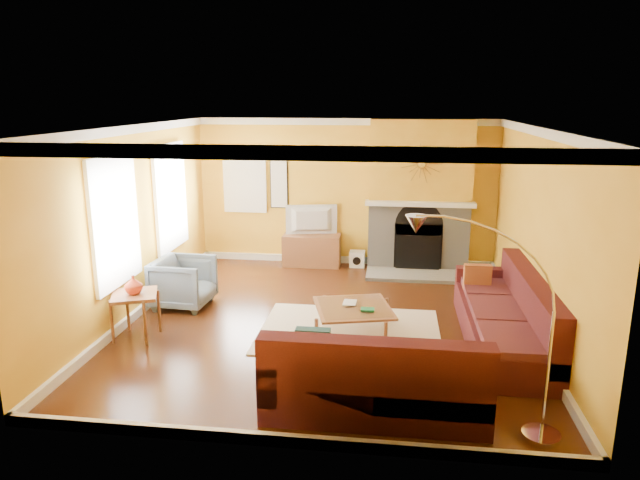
# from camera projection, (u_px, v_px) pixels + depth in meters

# --- Properties ---
(floor) EXTENTS (5.50, 6.00, 0.02)m
(floor) POSITION_uv_depth(u_px,v_px,m) (326.00, 322.00, 8.01)
(floor) COLOR #542911
(floor) RESTS_ON ground
(ceiling) EXTENTS (5.50, 6.00, 0.02)m
(ceiling) POSITION_uv_depth(u_px,v_px,m) (327.00, 126.00, 7.35)
(ceiling) COLOR white
(ceiling) RESTS_ON ground
(wall_back) EXTENTS (5.50, 0.02, 2.70)m
(wall_back) POSITION_uv_depth(u_px,v_px,m) (346.00, 192.00, 10.58)
(wall_back) COLOR gold
(wall_back) RESTS_ON ground
(wall_front) EXTENTS (5.50, 0.02, 2.70)m
(wall_front) POSITION_uv_depth(u_px,v_px,m) (285.00, 308.00, 4.79)
(wall_front) COLOR gold
(wall_front) RESTS_ON ground
(wall_left) EXTENTS (0.02, 6.00, 2.70)m
(wall_left) POSITION_uv_depth(u_px,v_px,m) (132.00, 223.00, 8.03)
(wall_left) COLOR gold
(wall_left) RESTS_ON ground
(wall_right) EXTENTS (0.02, 6.00, 2.70)m
(wall_right) POSITION_uv_depth(u_px,v_px,m) (539.00, 234.00, 7.34)
(wall_right) COLOR gold
(wall_right) RESTS_ON ground
(baseboard) EXTENTS (5.50, 6.00, 0.12)m
(baseboard) POSITION_uv_depth(u_px,v_px,m) (326.00, 318.00, 8.00)
(baseboard) COLOR white
(baseboard) RESTS_ON floor
(crown_molding) EXTENTS (5.50, 6.00, 0.12)m
(crown_molding) POSITION_uv_depth(u_px,v_px,m) (327.00, 131.00, 7.37)
(crown_molding) COLOR white
(crown_molding) RESTS_ON ceiling
(window_left_near) EXTENTS (0.06, 1.22, 1.72)m
(window_left_near) POSITION_uv_depth(u_px,v_px,m) (170.00, 197.00, 9.24)
(window_left_near) COLOR white
(window_left_near) RESTS_ON wall_left
(window_left_far) EXTENTS (0.06, 1.22, 1.72)m
(window_left_far) POSITION_uv_depth(u_px,v_px,m) (114.00, 221.00, 7.41)
(window_left_far) COLOR white
(window_left_far) RESTS_ON wall_left
(window_back) EXTENTS (0.82, 0.06, 1.22)m
(window_back) POSITION_uv_depth(u_px,v_px,m) (245.00, 180.00, 10.72)
(window_back) COLOR white
(window_back) RESTS_ON wall_back
(wall_art) EXTENTS (0.34, 0.04, 1.14)m
(wall_art) POSITION_uv_depth(u_px,v_px,m) (279.00, 178.00, 10.63)
(wall_art) COLOR white
(wall_art) RESTS_ON wall_back
(fireplace) EXTENTS (1.80, 0.40, 2.70)m
(fireplace) POSITION_uv_depth(u_px,v_px,m) (420.00, 196.00, 10.21)
(fireplace) COLOR #9A9892
(fireplace) RESTS_ON floor
(mantel) EXTENTS (1.92, 0.22, 0.08)m
(mantel) POSITION_uv_depth(u_px,v_px,m) (420.00, 204.00, 10.00)
(mantel) COLOR white
(mantel) RESTS_ON fireplace
(hearth) EXTENTS (1.80, 0.70, 0.06)m
(hearth) POSITION_uv_depth(u_px,v_px,m) (418.00, 275.00, 10.00)
(hearth) COLOR #9A9892
(hearth) RESTS_ON floor
(sunburst) EXTENTS (0.70, 0.04, 0.70)m
(sunburst) POSITION_uv_depth(u_px,v_px,m) (422.00, 164.00, 9.84)
(sunburst) COLOR olive
(sunburst) RESTS_ON fireplace
(rug) EXTENTS (2.40, 1.80, 0.02)m
(rug) POSITION_uv_depth(u_px,v_px,m) (350.00, 331.00, 7.68)
(rug) COLOR beige
(rug) RESTS_ON floor
(sectional_sofa) EXTENTS (3.10, 3.70, 0.90)m
(sectional_sofa) POSITION_uv_depth(u_px,v_px,m) (416.00, 319.00, 6.94)
(sectional_sofa) COLOR #4B181B
(sectional_sofa) RESTS_ON floor
(coffee_table) EXTENTS (1.18, 1.18, 0.38)m
(coffee_table) POSITION_uv_depth(u_px,v_px,m) (353.00, 320.00, 7.58)
(coffee_table) COLOR white
(coffee_table) RESTS_ON floor
(media_console) EXTENTS (1.06, 0.48, 0.58)m
(media_console) POSITION_uv_depth(u_px,v_px,m) (312.00, 250.00, 10.66)
(media_console) COLOR brown
(media_console) RESTS_ON floor
(tv) EXTENTS (0.96, 0.33, 0.55)m
(tv) POSITION_uv_depth(u_px,v_px,m) (312.00, 220.00, 10.52)
(tv) COLOR black
(tv) RESTS_ON media_console
(subwoofer) EXTENTS (0.28, 0.28, 0.28)m
(subwoofer) POSITION_uv_depth(u_px,v_px,m) (357.00, 259.00, 10.62)
(subwoofer) COLOR white
(subwoofer) RESTS_ON floor
(armchair) EXTENTS (0.87, 0.85, 0.75)m
(armchair) POSITION_uv_depth(u_px,v_px,m) (184.00, 282.00, 8.53)
(armchair) COLOR slate
(armchair) RESTS_ON floor
(side_table) EXTENTS (0.71, 0.71, 0.61)m
(side_table) POSITION_uv_depth(u_px,v_px,m) (136.00, 316.00, 7.42)
(side_table) COLOR brown
(side_table) RESTS_ON floor
(vase) EXTENTS (0.23, 0.23, 0.24)m
(vase) POSITION_uv_depth(u_px,v_px,m) (133.00, 285.00, 7.31)
(vase) COLOR red
(vase) RESTS_ON side_table
(book) EXTENTS (0.18, 0.24, 0.02)m
(book) POSITION_uv_depth(u_px,v_px,m) (343.00, 302.00, 7.64)
(book) COLOR white
(book) RESTS_ON coffee_table
(arc_lamp) EXTENTS (1.32, 0.36, 2.07)m
(arc_lamp) POSITION_uv_depth(u_px,v_px,m) (486.00, 331.00, 5.09)
(arc_lamp) COLOR silver
(arc_lamp) RESTS_ON floor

